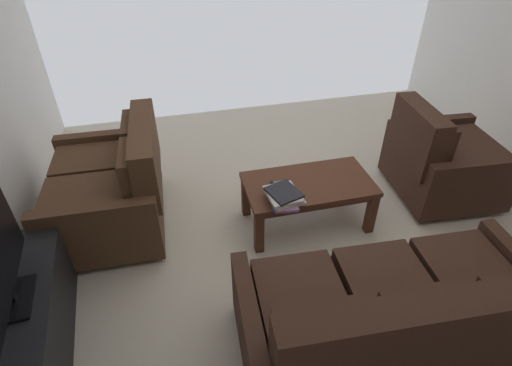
# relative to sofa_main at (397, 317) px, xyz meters

# --- Properties ---
(ground_plane) EXTENTS (4.83, 5.08, 0.01)m
(ground_plane) POSITION_rel_sofa_main_xyz_m (0.04, -1.10, -0.36)
(ground_plane) COLOR beige
(sofa_main) EXTENTS (1.88, 0.97, 0.86)m
(sofa_main) POSITION_rel_sofa_main_xyz_m (0.00, 0.00, 0.00)
(sofa_main) COLOR black
(sofa_main) RESTS_ON ground
(loveseat_near) EXTENTS (0.94, 1.19, 0.92)m
(loveseat_near) POSITION_rel_sofa_main_xyz_m (1.66, -1.68, 0.02)
(loveseat_near) COLOR black
(loveseat_near) RESTS_ON ground
(coffee_table) EXTENTS (1.06, 0.56, 0.43)m
(coffee_table) POSITION_rel_sofa_main_xyz_m (0.09, -1.29, 0.01)
(coffee_table) COLOR #4C2819
(coffee_table) RESTS_ON ground
(tv_stand) EXTENTS (0.47, 1.29, 0.51)m
(tv_stand) POSITION_rel_sofa_main_xyz_m (2.13, -0.52, -0.10)
(tv_stand) COLOR black
(tv_stand) RESTS_ON ground
(armchair_side) EXTENTS (0.95, 0.94, 0.92)m
(armchair_side) POSITION_rel_sofa_main_xyz_m (-1.24, -1.39, 0.02)
(armchair_side) COLOR black
(armchair_side) RESTS_ON ground
(book_stack) EXTENTS (0.28, 0.33, 0.11)m
(book_stack) POSITION_rel_sofa_main_xyz_m (0.36, -1.09, 0.13)
(book_stack) COLOR #385693
(book_stack) RESTS_ON coffee_table
(tv_remote) EXTENTS (0.16, 0.06, 0.02)m
(tv_remote) POSITION_rel_sofa_main_xyz_m (0.32, -1.33, 0.09)
(tv_remote) COLOR black
(tv_remote) RESTS_ON coffee_table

